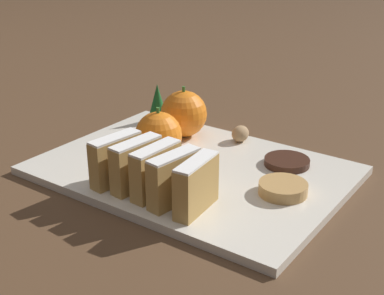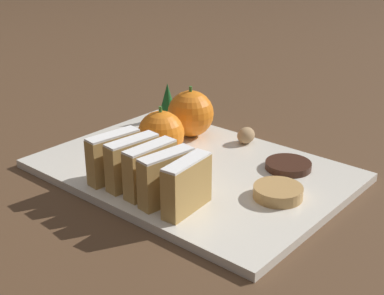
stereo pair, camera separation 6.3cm
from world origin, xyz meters
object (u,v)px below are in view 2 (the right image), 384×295
Objects in this scene: orange_near at (162,134)px; orange_far at (191,114)px; walnut at (246,135)px; chocolate_cookie at (288,165)px.

orange_far is at bearing 12.95° from orange_near.
orange_near is 0.14m from walnut.
chocolate_cookie is (0.08, -0.17, -0.03)m from orange_near.
chocolate_cookie is at bearing -64.11° from orange_near.
orange_far is at bearing 109.61° from walnut.
orange_far reaches higher than orange_near.
orange_far is at bearing 87.58° from chocolate_cookie.
walnut is (0.03, -0.09, -0.02)m from orange_far.
orange_far is 1.27× the size of chocolate_cookie.
orange_near reaches higher than chocolate_cookie.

